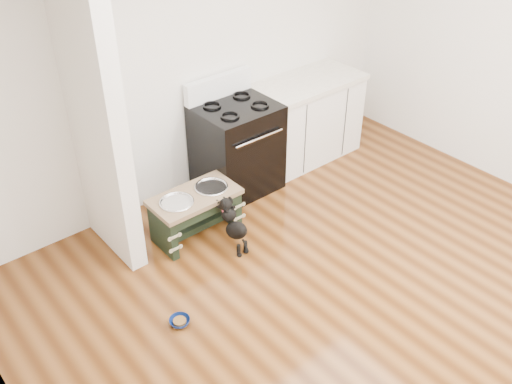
% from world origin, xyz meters
% --- Properties ---
extents(ground, '(5.00, 5.00, 0.00)m').
position_xyz_m(ground, '(0.00, 0.00, 0.00)').
color(ground, '#47240C').
rests_on(ground, ground).
extents(room_shell, '(5.00, 5.00, 5.00)m').
position_xyz_m(room_shell, '(0.00, 0.00, 1.62)').
color(room_shell, silver).
rests_on(room_shell, ground).
extents(partition_wall, '(0.15, 0.80, 2.70)m').
position_xyz_m(partition_wall, '(-1.18, 2.10, 1.35)').
color(partition_wall, silver).
rests_on(partition_wall, ground).
extents(oven_range, '(0.76, 0.69, 1.14)m').
position_xyz_m(oven_range, '(0.25, 2.16, 0.48)').
color(oven_range, black).
rests_on(oven_range, ground).
extents(cabinet_run, '(1.24, 0.64, 0.91)m').
position_xyz_m(cabinet_run, '(1.23, 2.18, 0.45)').
color(cabinet_run, silver).
rests_on(cabinet_run, ground).
extents(dog_feeder, '(0.80, 0.43, 0.46)m').
position_xyz_m(dog_feeder, '(-0.53, 1.77, 0.31)').
color(dog_feeder, black).
rests_on(dog_feeder, ground).
extents(puppy, '(0.14, 0.41, 0.49)m').
position_xyz_m(puppy, '(-0.39, 1.40, 0.27)').
color(puppy, black).
rests_on(puppy, ground).
extents(floor_bowl, '(0.21, 0.21, 0.05)m').
position_xyz_m(floor_bowl, '(-1.27, 0.94, 0.03)').
color(floor_bowl, navy).
rests_on(floor_bowl, ground).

